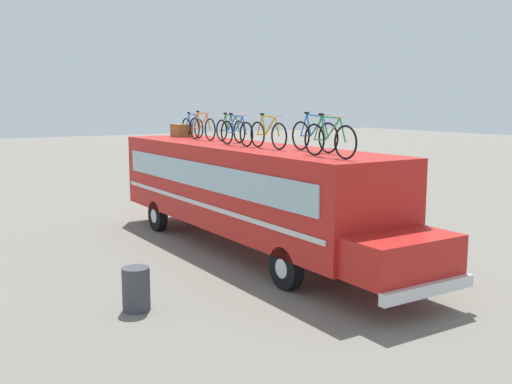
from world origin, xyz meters
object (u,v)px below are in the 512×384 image
rooftop_bicycle_2 (202,128)px  rooftop_bicycle_7 (329,139)px  rooftop_bicycle_4 (236,132)px  rooftop_bicycle_5 (268,134)px  bus (246,187)px  rooftop_bicycle_3 (230,130)px  trash_bin (136,289)px  rooftop_bicycle_6 (314,135)px  rooftop_bicycle_1 (192,127)px  luggage_bag_1 (182,130)px

rooftop_bicycle_2 → rooftop_bicycle_7: rooftop_bicycle_7 is taller
rooftop_bicycle_4 → rooftop_bicycle_5: rooftop_bicycle_5 is taller
rooftop_bicycle_2 → bus: bearing=-1.3°
rooftop_bicycle_4 → rooftop_bicycle_5: bearing=6.1°
rooftop_bicycle_3 → trash_bin: (4.54, -4.82, -2.93)m
rooftop_bicycle_7 → trash_bin: (-1.04, -4.11, -2.96)m
rooftop_bicycle_3 → rooftop_bicycle_5: size_ratio=1.02×
bus → rooftop_bicycle_6: 3.19m
rooftop_bicycle_4 → bus: bearing=85.2°
rooftop_bicycle_3 → rooftop_bicycle_4: size_ratio=1.00×
rooftop_bicycle_2 → rooftop_bicycle_6: bearing=1.9°
bus → rooftop_bicycle_5: bearing=-6.9°
rooftop_bicycle_5 → trash_bin: rooftop_bicycle_5 is taller
rooftop_bicycle_1 → trash_bin: bearing=-33.9°
bus → rooftop_bicycle_4: bearing=-94.8°
luggage_bag_1 → rooftop_bicycle_6: size_ratio=0.41×
bus → rooftop_bicycle_2: 3.25m
bus → trash_bin: size_ratio=14.19×
rooftop_bicycle_6 → rooftop_bicycle_7: rooftop_bicycle_6 is taller
rooftop_bicycle_4 → rooftop_bicycle_5: 1.38m
bus → luggage_bag_1: luggage_bag_1 is taller
rooftop_bicycle_1 → rooftop_bicycle_7: rooftop_bicycle_7 is taller
rooftop_bicycle_1 → rooftop_bicycle_7: 8.39m
rooftop_bicycle_3 → trash_bin: size_ratio=1.95×
rooftop_bicycle_1 → rooftop_bicycle_6: (6.95, -0.14, 0.04)m
rooftop_bicycle_5 → trash_bin: 5.55m
rooftop_bicycle_2 → trash_bin: (5.95, -4.59, -2.94)m
rooftop_bicycle_6 → luggage_bag_1: bearing=179.8°
rooftop_bicycle_1 → rooftop_bicycle_2: bearing=-13.3°
rooftop_bicycle_4 → rooftop_bicycle_7: size_ratio=0.98×
bus → trash_bin: bearing=-55.4°
luggage_bag_1 → rooftop_bicycle_5: rooftop_bicycle_5 is taller
luggage_bag_1 → rooftop_bicycle_5: bearing=-4.1°
bus → rooftop_bicycle_1: rooftop_bicycle_1 is taller
rooftop_bicycle_2 → rooftop_bicycle_7: 7.00m
rooftop_bicycle_4 → rooftop_bicycle_6: (2.78, 0.57, 0.02)m
rooftop_bicycle_3 → rooftop_bicycle_5: rooftop_bicycle_5 is taller
rooftop_bicycle_1 → rooftop_bicycle_5: 5.57m
rooftop_bicycle_2 → rooftop_bicycle_3: rooftop_bicycle_2 is taller
rooftop_bicycle_4 → rooftop_bicycle_7: rooftop_bicycle_7 is taller
rooftop_bicycle_7 → rooftop_bicycle_6: bearing=154.5°
rooftop_bicycle_1 → trash_bin: (7.32, -4.92, -2.92)m
rooftop_bicycle_4 → trash_bin: size_ratio=1.96×
rooftop_bicycle_2 → rooftop_bicycle_5: 4.19m
luggage_bag_1 → rooftop_bicycle_7: bearing=-4.4°
bus → rooftop_bicycle_7: bearing=-5.7°
rooftop_bicycle_1 → rooftop_bicycle_3: (2.78, -0.10, 0.01)m
bus → rooftop_bicycle_6: rooftop_bicycle_6 is taller
bus → luggage_bag_1: bearing=176.6°
rooftop_bicycle_3 → rooftop_bicycle_6: rooftop_bicycle_6 is taller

